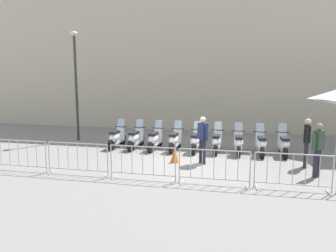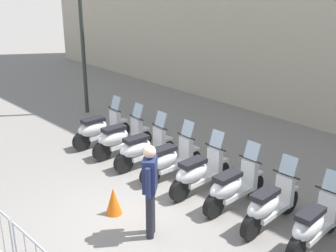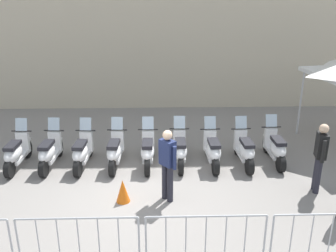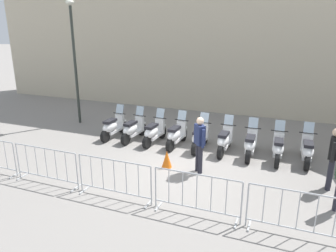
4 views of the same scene
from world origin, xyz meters
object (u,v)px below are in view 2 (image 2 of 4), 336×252
officer_mid_plaza (150,186)px  motorcycle_5 (233,187)px  motorcycle_4 (198,173)px  street_lamp (80,10)px  motorcycle_1 (120,138)px  motorcycle_7 (314,225)px  motorcycle_0 (99,129)px  motorcycle_3 (169,160)px  traffic_cone (114,201)px  motorcycle_2 (142,148)px  motorcycle_6 (269,205)px

officer_mid_plaza → motorcycle_5: bearing=68.6°
motorcycle_4 → street_lamp: 6.79m
motorcycle_4 → motorcycle_1: bearing=171.1°
motorcycle_1 → motorcycle_7: same height
motorcycle_0 → motorcycle_1: (0.87, -0.12, 0.00)m
motorcycle_1 → motorcycle_3: (1.75, -0.28, 0.00)m
street_lamp → traffic_cone: size_ratio=9.61×
motorcycle_0 → motorcycle_2: (1.74, -0.28, 0.00)m
motorcycle_1 → motorcycle_4: (2.62, -0.41, 0.00)m
motorcycle_6 → motorcycle_4: bearing=170.4°
motorcycle_4 → traffic_cone: (-0.81, -1.70, -0.18)m
motorcycle_7 → motorcycle_5: bearing=169.2°
motorcycle_7 → traffic_cone: bearing=-159.8°
motorcycle_5 → street_lamp: 7.59m
motorcycle_3 → officer_mid_plaza: officer_mid_plaza is taller
motorcycle_4 → motorcycle_0: bearing=171.3°
motorcycle_0 → motorcycle_2: size_ratio=1.00×
motorcycle_0 → street_lamp: bearing=144.0°
motorcycle_3 → motorcycle_5: 1.77m
motorcycle_3 → motorcycle_7: size_ratio=0.99×
motorcycle_5 → motorcycle_6: bearing=-12.5°
motorcycle_5 → officer_mid_plaza: officer_mid_plaza is taller
motorcycle_7 → officer_mid_plaza: officer_mid_plaza is taller
motorcycle_6 → officer_mid_plaza: (-1.54, -1.52, 0.53)m
motorcycle_7 → officer_mid_plaza: bearing=-150.3°
motorcycle_3 → motorcycle_4: (0.88, -0.14, 0.00)m
motorcycle_0 → motorcycle_7: same height
motorcycle_4 → officer_mid_plaza: bearing=-83.5°
traffic_cone → motorcycle_1: bearing=130.6°
street_lamp → officer_mid_plaza: bearing=-33.8°
motorcycle_4 → motorcycle_6: 1.77m
motorcycle_0 → motorcycle_5: bearing=-8.3°
motorcycle_0 → motorcycle_6: 5.31m
officer_mid_plaza → motorcycle_6: bearing=44.6°
motorcycle_1 → motorcycle_6: same height
motorcycle_4 → motorcycle_6: (1.75, -0.29, 0.00)m
motorcycle_0 → motorcycle_7: 6.19m
officer_mid_plaza → traffic_cone: bearing=173.7°
motorcycle_3 → street_lamp: 6.01m
motorcycle_6 → street_lamp: street_lamp is taller
motorcycle_4 → street_lamp: (-5.80, 2.21, 2.77)m
motorcycle_0 → motorcycle_7: bearing=-9.0°
motorcycle_7 → traffic_cone: (-3.43, -1.26, -0.18)m
motorcycle_1 → traffic_cone: bearing=-49.4°
motorcycle_4 → motorcycle_5: bearing=-6.7°
motorcycle_3 → motorcycle_5: (1.75, -0.24, 0.00)m
motorcycle_3 → street_lamp: street_lamp is taller
motorcycle_0 → motorcycle_5: (4.38, -0.64, 0.00)m
motorcycle_2 → motorcycle_1: bearing=169.6°
officer_mid_plaza → motorcycle_7: bearing=29.7°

